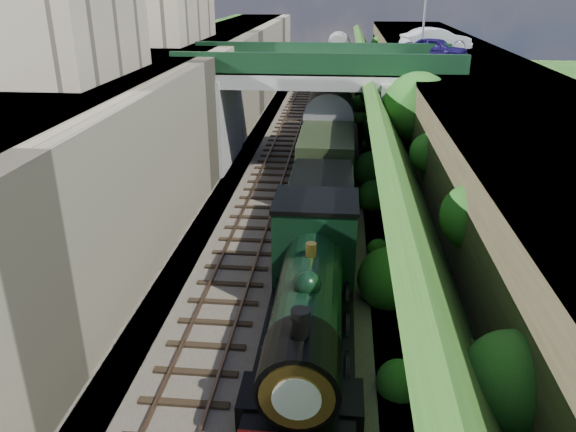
{
  "coord_description": "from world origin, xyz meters",
  "views": [
    {
      "loc": [
        1.95,
        -9.66,
        10.7
      ],
      "look_at": [
        0.0,
        10.49,
        2.27
      ],
      "focal_mm": 35.0,
      "sensor_mm": 36.0,
      "label": 1
    }
  ],
  "objects_px": {
    "locomotive": "(310,300)",
    "car_blue": "(436,48)",
    "tree": "(419,110)",
    "tender": "(320,215)",
    "car_silver": "(436,39)",
    "road_bridge": "(325,102)",
    "lamppost": "(426,2)"
  },
  "relations": [
    {
      "from": "car_blue",
      "to": "tender",
      "type": "distance_m",
      "value": 17.16
    },
    {
      "from": "tree",
      "to": "tender",
      "type": "xyz_separation_m",
      "value": [
        -4.71,
        -7.43,
        -3.03
      ]
    },
    {
      "from": "road_bridge",
      "to": "locomotive",
      "type": "height_order",
      "value": "road_bridge"
    },
    {
      "from": "locomotive",
      "to": "car_blue",
      "type": "bearing_deg",
      "value": 73.98
    },
    {
      "from": "tender",
      "to": "locomotive",
      "type": "bearing_deg",
      "value": -90.0
    },
    {
      "from": "locomotive",
      "to": "tender",
      "type": "bearing_deg",
      "value": 90.0
    },
    {
      "from": "lamppost",
      "to": "locomotive",
      "type": "distance_m",
      "value": 26.14
    },
    {
      "from": "car_silver",
      "to": "locomotive",
      "type": "bearing_deg",
      "value": 148.23
    },
    {
      "from": "lamppost",
      "to": "tender",
      "type": "distance_m",
      "value": 19.59
    },
    {
      "from": "car_silver",
      "to": "locomotive",
      "type": "height_order",
      "value": "car_silver"
    },
    {
      "from": "road_bridge",
      "to": "tree",
      "type": "relative_size",
      "value": 2.42
    },
    {
      "from": "tree",
      "to": "tender",
      "type": "height_order",
      "value": "tree"
    },
    {
      "from": "tree",
      "to": "car_blue",
      "type": "height_order",
      "value": "car_blue"
    },
    {
      "from": "road_bridge",
      "to": "lamppost",
      "type": "distance_m",
      "value": 9.72
    },
    {
      "from": "lamppost",
      "to": "car_blue",
      "type": "height_order",
      "value": "lamppost"
    },
    {
      "from": "tree",
      "to": "tender",
      "type": "relative_size",
      "value": 1.1
    },
    {
      "from": "locomotive",
      "to": "lamppost",
      "type": "bearing_deg",
      "value": 76.47
    },
    {
      "from": "tree",
      "to": "tender",
      "type": "bearing_deg",
      "value": -122.38
    },
    {
      "from": "car_silver",
      "to": "tender",
      "type": "xyz_separation_m",
      "value": [
        -7.1,
        -19.72,
        -5.42
      ]
    },
    {
      "from": "car_blue",
      "to": "tender",
      "type": "height_order",
      "value": "car_blue"
    },
    {
      "from": "tree",
      "to": "lamppost",
      "type": "height_order",
      "value": "lamppost"
    },
    {
      "from": "tree",
      "to": "car_blue",
      "type": "relative_size",
      "value": 1.69
    },
    {
      "from": "road_bridge",
      "to": "locomotive",
      "type": "bearing_deg",
      "value": -89.23
    },
    {
      "from": "lamppost",
      "to": "car_blue",
      "type": "xyz_separation_m",
      "value": [
        0.58,
        -1.92,
        -2.65
      ]
    },
    {
      "from": "car_silver",
      "to": "locomotive",
      "type": "relative_size",
      "value": 0.47
    },
    {
      "from": "car_silver",
      "to": "tender",
      "type": "bearing_deg",
      "value": 143.12
    },
    {
      "from": "lamppost",
      "to": "tender",
      "type": "xyz_separation_m",
      "value": [
        -5.84,
        -16.93,
        -7.95
      ]
    },
    {
      "from": "car_silver",
      "to": "car_blue",
      "type": "bearing_deg",
      "value": 154.76
    },
    {
      "from": "lamppost",
      "to": "locomotive",
      "type": "height_order",
      "value": "lamppost"
    },
    {
      "from": "car_blue",
      "to": "tree",
      "type": "bearing_deg",
      "value": -167.8
    },
    {
      "from": "car_blue",
      "to": "road_bridge",
      "type": "bearing_deg",
      "value": 141.08
    },
    {
      "from": "road_bridge",
      "to": "lamppost",
      "type": "relative_size",
      "value": 2.67
    }
  ]
}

